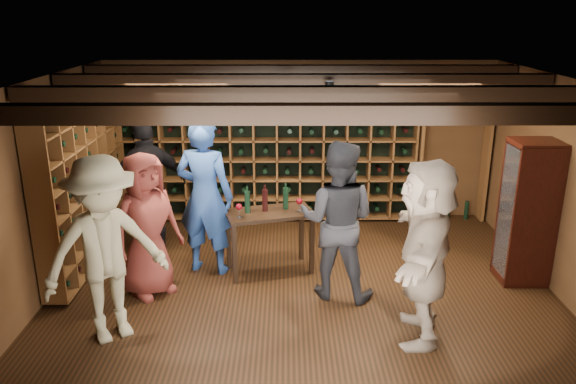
{
  "coord_description": "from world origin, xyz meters",
  "views": [
    {
      "loc": [
        -0.2,
        -6.16,
        3.24
      ],
      "look_at": [
        -0.18,
        0.2,
        1.16
      ],
      "focal_mm": 35.0,
      "sensor_mm": 36.0,
      "label": 1
    }
  ],
  "objects_px": {
    "man_grey_suit": "(337,221)",
    "guest_red_floral": "(147,225)",
    "display_cabinet": "(527,215)",
    "man_blue_shirt": "(205,197)",
    "guest_khaki": "(105,250)",
    "guest_woman_black": "(148,187)",
    "tasting_table": "(269,218)",
    "guest_beige": "(425,251)"
  },
  "relations": [
    {
      "from": "man_grey_suit",
      "to": "guest_red_floral",
      "type": "distance_m",
      "value": 2.2
    },
    {
      "from": "display_cabinet",
      "to": "man_blue_shirt",
      "type": "height_order",
      "value": "man_blue_shirt"
    },
    {
      "from": "guest_khaki",
      "to": "man_blue_shirt",
      "type": "bearing_deg",
      "value": 28.92
    },
    {
      "from": "guest_khaki",
      "to": "guest_red_floral",
      "type": "bearing_deg",
      "value": 44.93
    },
    {
      "from": "man_blue_shirt",
      "to": "guest_woman_black",
      "type": "relative_size",
      "value": 1.07
    },
    {
      "from": "man_grey_suit",
      "to": "guest_khaki",
      "type": "distance_m",
      "value": 2.54
    },
    {
      "from": "guest_red_floral",
      "to": "guest_khaki",
      "type": "relative_size",
      "value": 0.89
    },
    {
      "from": "man_blue_shirt",
      "to": "guest_red_floral",
      "type": "height_order",
      "value": "man_blue_shirt"
    },
    {
      "from": "man_grey_suit",
      "to": "tasting_table",
      "type": "distance_m",
      "value": 1.03
    },
    {
      "from": "guest_khaki",
      "to": "guest_beige",
      "type": "distance_m",
      "value": 3.17
    },
    {
      "from": "guest_red_floral",
      "to": "guest_beige",
      "type": "relative_size",
      "value": 0.9
    },
    {
      "from": "man_blue_shirt",
      "to": "guest_khaki",
      "type": "xyz_separation_m",
      "value": [
        -0.78,
        -1.55,
        -0.04
      ]
    },
    {
      "from": "guest_red_floral",
      "to": "tasting_table",
      "type": "relative_size",
      "value": 1.46
    },
    {
      "from": "guest_woman_black",
      "to": "guest_khaki",
      "type": "bearing_deg",
      "value": 55.55
    },
    {
      "from": "display_cabinet",
      "to": "tasting_table",
      "type": "xyz_separation_m",
      "value": [
        -3.13,
        0.25,
        -0.13
      ]
    },
    {
      "from": "guest_red_floral",
      "to": "man_grey_suit",
      "type": "bearing_deg",
      "value": -46.53
    },
    {
      "from": "tasting_table",
      "to": "man_grey_suit",
      "type": "bearing_deg",
      "value": -53.25
    },
    {
      "from": "guest_woman_black",
      "to": "guest_beige",
      "type": "distance_m",
      "value": 3.88
    },
    {
      "from": "guest_beige",
      "to": "display_cabinet",
      "type": "bearing_deg",
      "value": 141.19
    },
    {
      "from": "guest_red_floral",
      "to": "guest_khaki",
      "type": "distance_m",
      "value": 0.97
    },
    {
      "from": "man_grey_suit",
      "to": "guest_woman_black",
      "type": "height_order",
      "value": "guest_woman_black"
    },
    {
      "from": "guest_woman_black",
      "to": "tasting_table",
      "type": "bearing_deg",
      "value": 123.12
    },
    {
      "from": "guest_red_floral",
      "to": "guest_woman_black",
      "type": "distance_m",
      "value": 1.22
    },
    {
      "from": "tasting_table",
      "to": "man_blue_shirt",
      "type": "bearing_deg",
      "value": 162.56
    },
    {
      "from": "man_blue_shirt",
      "to": "tasting_table",
      "type": "relative_size",
      "value": 1.7
    },
    {
      "from": "guest_khaki",
      "to": "tasting_table",
      "type": "height_order",
      "value": "guest_khaki"
    },
    {
      "from": "display_cabinet",
      "to": "man_grey_suit",
      "type": "bearing_deg",
      "value": -171.03
    },
    {
      "from": "guest_woman_black",
      "to": "guest_beige",
      "type": "height_order",
      "value": "guest_beige"
    },
    {
      "from": "man_grey_suit",
      "to": "man_blue_shirt",
      "type": "bearing_deg",
      "value": -5.29
    },
    {
      "from": "man_grey_suit",
      "to": "tasting_table",
      "type": "height_order",
      "value": "man_grey_suit"
    },
    {
      "from": "display_cabinet",
      "to": "guest_khaki",
      "type": "bearing_deg",
      "value": -164.92
    },
    {
      "from": "man_blue_shirt",
      "to": "tasting_table",
      "type": "distance_m",
      "value": 0.85
    },
    {
      "from": "man_blue_shirt",
      "to": "guest_red_floral",
      "type": "relative_size",
      "value": 1.17
    },
    {
      "from": "guest_khaki",
      "to": "guest_beige",
      "type": "height_order",
      "value": "guest_khaki"
    },
    {
      "from": "guest_woman_black",
      "to": "display_cabinet",
      "type": "bearing_deg",
      "value": 133.3
    },
    {
      "from": "man_grey_suit",
      "to": "tasting_table",
      "type": "relative_size",
      "value": 1.58
    },
    {
      "from": "display_cabinet",
      "to": "guest_beige",
      "type": "bearing_deg",
      "value": -140.68
    },
    {
      "from": "guest_red_floral",
      "to": "tasting_table",
      "type": "distance_m",
      "value": 1.52
    },
    {
      "from": "man_blue_shirt",
      "to": "guest_khaki",
      "type": "height_order",
      "value": "man_blue_shirt"
    },
    {
      "from": "tasting_table",
      "to": "guest_red_floral",
      "type": "bearing_deg",
      "value": -173.23
    },
    {
      "from": "guest_woman_black",
      "to": "guest_khaki",
      "type": "distance_m",
      "value": 2.14
    },
    {
      "from": "man_blue_shirt",
      "to": "man_grey_suit",
      "type": "distance_m",
      "value": 1.73
    }
  ]
}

